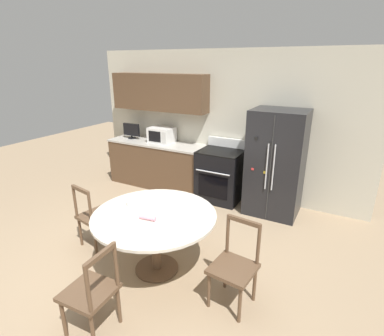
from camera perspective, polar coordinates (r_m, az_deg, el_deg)
name	(u,v)px	position (r m, az deg, el deg)	size (l,w,h in m)	color
ground_plane	(135,265)	(3.97, -10.80, -17.66)	(14.00, 14.00, 0.00)	#9E8466
back_wall	(206,116)	(5.61, 2.64, 9.85)	(5.20, 0.44, 2.60)	beige
kitchen_counter	(158,164)	(6.05, -6.56, 0.81)	(1.99, 0.64, 0.90)	brown
refrigerator	(276,163)	(4.96, 15.65, 0.89)	(0.84, 0.72, 1.70)	black
oven_range	(220,175)	(5.39, 5.44, -1.32)	(0.75, 0.68, 1.08)	black
microwave	(162,135)	(5.88, -5.78, 6.31)	(0.46, 0.37, 0.29)	white
countertop_tv	(131,130)	(6.26, -11.46, 7.03)	(0.38, 0.16, 0.31)	black
dining_table	(155,223)	(3.52, -7.10, -10.36)	(1.42, 1.42, 0.75)	beige
dining_chair_near	(92,292)	(3.03, -18.59, -21.56)	(0.44, 0.44, 0.90)	brown
dining_chair_right	(234,267)	(3.20, 8.07, -18.11)	(0.46, 0.46, 0.90)	brown
dining_chair_left	(95,217)	(4.24, -17.95, -8.79)	(0.49, 0.49, 0.90)	brown
candle_glass	(130,202)	(3.69, -11.72, -6.43)	(0.08, 0.08, 0.09)	silver
folded_napkin	(148,218)	(3.34, -8.43, -9.34)	(0.19, 0.08, 0.05)	pink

